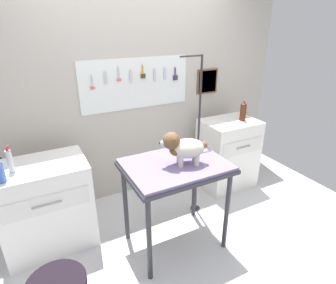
{
  "coord_description": "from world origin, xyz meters",
  "views": [
    {
      "loc": [
        -1.17,
        -1.77,
        2.05
      ],
      "look_at": [
        -0.14,
        0.19,
        1.09
      ],
      "focal_mm": 30.03,
      "sensor_mm": 36.0,
      "label": 1
    }
  ],
  "objects_px": {
    "grooming_arm": "(197,145)",
    "dog": "(183,147)",
    "cabinet_right": "(227,153)",
    "detangler_spray": "(0,172)",
    "counter_left": "(47,205)",
    "soda_bottle": "(243,111)",
    "grooming_table": "(176,173)"
  },
  "relations": [
    {
      "from": "dog",
      "to": "detangler_spray",
      "type": "height_order",
      "value": "dog"
    },
    {
      "from": "cabinet_right",
      "to": "dog",
      "type": "bearing_deg",
      "value": -147.97
    },
    {
      "from": "dog",
      "to": "detangler_spray",
      "type": "distance_m",
      "value": 1.47
    },
    {
      "from": "grooming_arm",
      "to": "soda_bottle",
      "type": "bearing_deg",
      "value": 16.35
    },
    {
      "from": "grooming_arm",
      "to": "detangler_spray",
      "type": "distance_m",
      "value": 1.83
    },
    {
      "from": "grooming_arm",
      "to": "counter_left",
      "type": "distance_m",
      "value": 1.61
    },
    {
      "from": "grooming_table",
      "to": "cabinet_right",
      "type": "bearing_deg",
      "value": 29.48
    },
    {
      "from": "counter_left",
      "to": "detangler_spray",
      "type": "height_order",
      "value": "detangler_spray"
    },
    {
      "from": "grooming_arm",
      "to": "cabinet_right",
      "type": "relative_size",
      "value": 1.95
    },
    {
      "from": "counter_left",
      "to": "dog",
      "type": "bearing_deg",
      "value": -28.77
    },
    {
      "from": "dog",
      "to": "cabinet_right",
      "type": "height_order",
      "value": "dog"
    },
    {
      "from": "soda_bottle",
      "to": "grooming_arm",
      "type": "bearing_deg",
      "value": -163.65
    },
    {
      "from": "detangler_spray",
      "to": "grooming_arm",
      "type": "bearing_deg",
      "value": -1.12
    },
    {
      "from": "detangler_spray",
      "to": "cabinet_right",
      "type": "bearing_deg",
      "value": 5.81
    },
    {
      "from": "cabinet_right",
      "to": "soda_bottle",
      "type": "relative_size",
      "value": 3.61
    },
    {
      "from": "grooming_arm",
      "to": "detangler_spray",
      "type": "relative_size",
      "value": 8.32
    },
    {
      "from": "counter_left",
      "to": "cabinet_right",
      "type": "xyz_separation_m",
      "value": [
        2.22,
        0.07,
        0.01
      ]
    },
    {
      "from": "grooming_table",
      "to": "counter_left",
      "type": "xyz_separation_m",
      "value": [
        -1.08,
        0.58,
        -0.36
      ]
    },
    {
      "from": "soda_bottle",
      "to": "grooming_table",
      "type": "bearing_deg",
      "value": -155.11
    },
    {
      "from": "dog",
      "to": "counter_left",
      "type": "xyz_separation_m",
      "value": [
        -1.12,
        0.62,
        -0.62
      ]
    },
    {
      "from": "dog",
      "to": "soda_bottle",
      "type": "xyz_separation_m",
      "value": [
        1.25,
        0.64,
        -0.04
      ]
    },
    {
      "from": "cabinet_right",
      "to": "counter_left",
      "type": "bearing_deg",
      "value": -178.14
    },
    {
      "from": "grooming_arm",
      "to": "soda_bottle",
      "type": "xyz_separation_m",
      "value": [
        0.83,
        0.24,
        0.19
      ]
    },
    {
      "from": "cabinet_right",
      "to": "detangler_spray",
      "type": "xyz_separation_m",
      "value": [
        -2.5,
        -0.25,
        0.51
      ]
    },
    {
      "from": "grooming_table",
      "to": "cabinet_right",
      "type": "distance_m",
      "value": 1.36
    },
    {
      "from": "counter_left",
      "to": "detangler_spray",
      "type": "bearing_deg",
      "value": -146.82
    },
    {
      "from": "grooming_arm",
      "to": "dog",
      "type": "height_order",
      "value": "grooming_arm"
    },
    {
      "from": "grooming_table",
      "to": "grooming_arm",
      "type": "height_order",
      "value": "grooming_arm"
    },
    {
      "from": "grooming_arm",
      "to": "cabinet_right",
      "type": "bearing_deg",
      "value": 23.15
    },
    {
      "from": "grooming_arm",
      "to": "dog",
      "type": "bearing_deg",
      "value": -136.62
    },
    {
      "from": "grooming_table",
      "to": "counter_left",
      "type": "relative_size",
      "value": 1.05
    },
    {
      "from": "dog",
      "to": "counter_left",
      "type": "bearing_deg",
      "value": 151.23
    }
  ]
}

